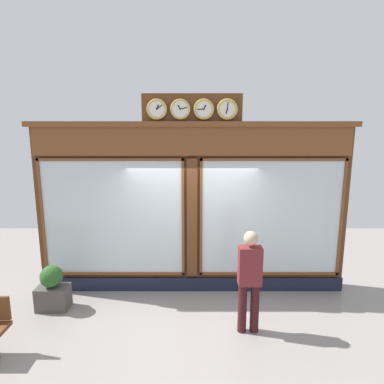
# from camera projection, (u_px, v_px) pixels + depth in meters

# --- Properties ---
(shop_facade) EXTENTS (6.17, 0.42, 3.86)m
(shop_facade) POSITION_uv_depth(u_px,v_px,m) (192.00, 207.00, 6.52)
(shop_facade) COLOR #5B3319
(shop_facade) RESTS_ON ground_plane
(pedestrian) EXTENTS (0.36, 0.22, 1.69)m
(pedestrian) POSITION_uv_depth(u_px,v_px,m) (249.00, 278.00, 5.19)
(pedestrian) COLOR #3A1316
(pedestrian) RESTS_ON ground_plane
(planter_box) EXTENTS (0.56, 0.36, 0.43)m
(planter_box) POSITION_uv_depth(u_px,v_px,m) (53.00, 298.00, 6.00)
(planter_box) COLOR #4C4742
(planter_box) RESTS_ON ground_plane
(planter_shrub) EXTENTS (0.40, 0.40, 0.40)m
(planter_shrub) POSITION_uv_depth(u_px,v_px,m) (51.00, 276.00, 5.92)
(planter_shrub) COLOR #285623
(planter_shrub) RESTS_ON planter_box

